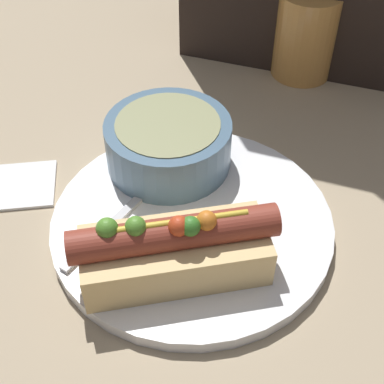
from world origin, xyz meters
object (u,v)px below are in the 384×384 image
at_px(hot_dog, 174,249).
at_px(spoon, 147,189).
at_px(soup_bowl, 168,141).
at_px(drinking_glass, 306,35).

height_order(hot_dog, spoon, hot_dog).
bearing_deg(hot_dog, soup_bowl, 83.19).
relative_size(hot_dog, spoon, 1.04).
bearing_deg(soup_bowl, spoon, -94.80).
bearing_deg(soup_bowl, hot_dog, -67.02).
height_order(hot_dog, soup_bowl, hot_dog).
distance_m(hot_dog, spoon, 0.09).
distance_m(hot_dog, soup_bowl, 0.13).
height_order(spoon, drinking_glass, drinking_glass).
height_order(soup_bowl, spoon, soup_bowl).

